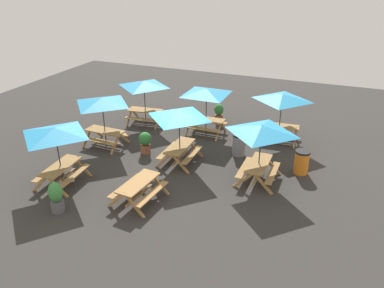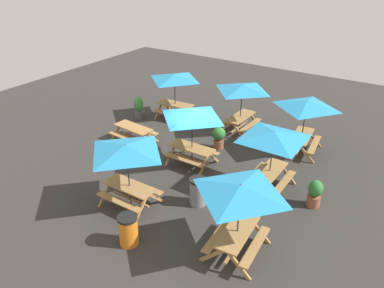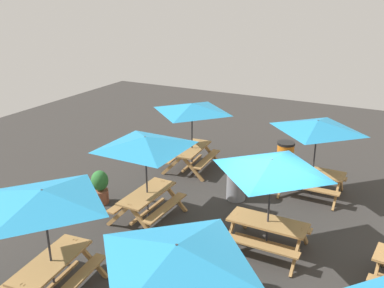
# 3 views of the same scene
# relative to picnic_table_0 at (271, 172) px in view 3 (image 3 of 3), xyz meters

# --- Properties ---
(ground_plane) EXTENTS (29.15, 29.15, 0.00)m
(ground_plane) POSITION_rel_picnic_table_0_xyz_m (0.16, -0.08, -1.99)
(ground_plane) COLOR #33302D
(ground_plane) RESTS_ON ground
(picnic_table_0) EXTENTS (2.01, 2.01, 2.34)m
(picnic_table_0) POSITION_rel_picnic_table_0_xyz_m (0.00, 0.00, 0.00)
(picnic_table_0) COLOR #A87A44
(picnic_table_0) RESTS_ON ground
(picnic_table_1) EXTENTS (2.13, 2.13, 2.34)m
(picnic_table_1) POSITION_rel_picnic_table_0_xyz_m (-3.46, -3.75, 0.00)
(picnic_table_1) COLOR #A87A44
(picnic_table_1) RESTS_ON ground
(picnic_table_3) EXTENTS (2.02, 2.02, 2.34)m
(picnic_table_3) POSITION_rel_picnic_table_0_xyz_m (-3.39, 0.27, 0.00)
(picnic_table_3) COLOR #A87A44
(picnic_table_3) RESTS_ON ground
(picnic_table_4) EXTENTS (2.10, 2.10, 2.34)m
(picnic_table_4) POSITION_rel_picnic_table_0_xyz_m (3.81, -0.23, 0.00)
(picnic_table_4) COLOR #A87A44
(picnic_table_4) RESTS_ON ground
(picnic_table_5) EXTENTS (2.83, 2.83, 2.34)m
(picnic_table_5) POSITION_rel_picnic_table_0_xyz_m (0.02, -3.26, 0.00)
(picnic_table_5) COLOR #A87A44
(picnic_table_5) RESTS_ON ground
(picnic_table_7) EXTENTS (2.20, 2.20, 2.34)m
(picnic_table_7) POSITION_rel_picnic_table_0_xyz_m (3.39, -3.30, 0.00)
(picnic_table_7) COLOR #A87A44
(picnic_table_7) RESTS_ON ground
(trash_bin_gray) EXTENTS (0.59, 0.59, 0.98)m
(trash_bin_gray) POSITION_rel_picnic_table_0_xyz_m (-2.11, -1.61, -1.49)
(trash_bin_gray) COLOR gray
(trash_bin_gray) RESTS_ON ground
(trash_bin_orange) EXTENTS (0.59, 0.59, 0.98)m
(trash_bin_orange) POSITION_rel_picnic_table_0_xyz_m (-4.85, -0.95, -1.49)
(trash_bin_orange) COLOR orange
(trash_bin_orange) RESTS_ON ground
(potted_plant_0) EXTENTS (0.56, 0.56, 0.98)m
(potted_plant_0) POSITION_rel_picnic_table_0_xyz_m (1.76, -0.23, -1.44)
(potted_plant_0) COLOR #935138
(potted_plant_0) RESTS_ON ground
(potted_plant_2) EXTENTS (0.49, 0.49, 0.99)m
(potted_plant_2) POSITION_rel_picnic_table_0_xyz_m (-0.10, -4.93, -1.47)
(potted_plant_2) COLOR #935138
(potted_plant_2) RESTS_ON ground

